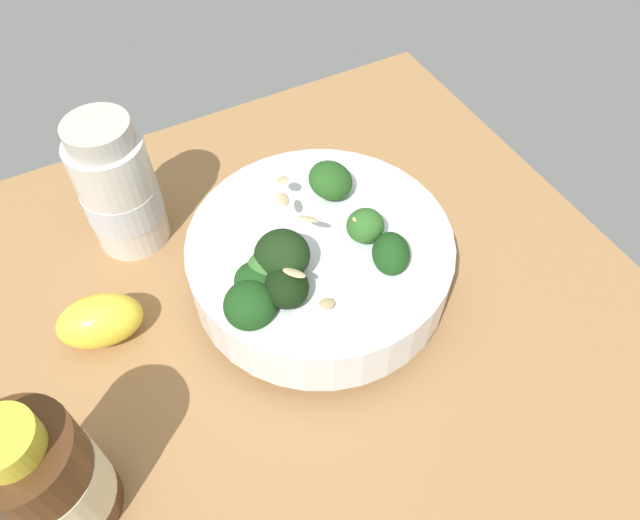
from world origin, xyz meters
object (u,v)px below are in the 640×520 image
lemon_wedge (100,321)px  bottle_short (119,190)px  bowl_of_broccoli (318,259)px  bottle_tall (47,480)px

lemon_wedge → bottle_short: 12.02cm
bowl_of_broccoli → lemon_wedge: size_ratio=3.16×
bottle_tall → bottle_short: (22.78, -11.44, 0.60)cm
lemon_wedge → bottle_short: bottle_short is taller
lemon_wedge → bottle_tall: bottle_tall is taller
bottle_short → bottle_tall: bearing=153.3°
bowl_of_broccoli → bottle_tall: size_ratio=1.70×
bowl_of_broccoli → lemon_wedge: (4.29, 18.28, -2.30)cm
lemon_wedge → bowl_of_broccoli: bearing=-103.2°
bowl_of_broccoli → lemon_wedge: bowl_of_broccoli is taller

